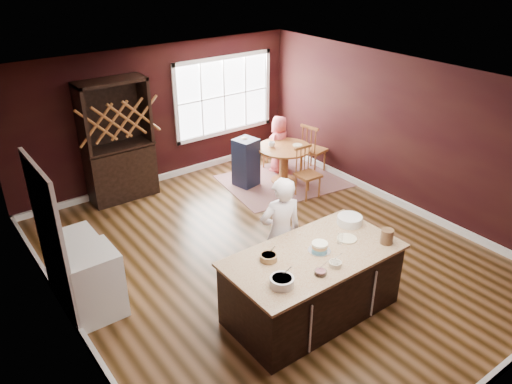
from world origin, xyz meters
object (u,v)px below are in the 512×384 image
at_px(hutch, 118,141).
at_px(washer, 93,284).
at_px(chair_south, 308,173).
at_px(kitchen_island, 312,285).
at_px(dining_table, 284,157).
at_px(baker, 281,233).
at_px(high_chair, 246,162).
at_px(dryer, 77,263).
at_px(chair_east, 314,148).
at_px(layer_cake, 320,247).
at_px(toddler, 243,147).
at_px(chair_north, 272,146).
at_px(seated_woman, 279,144).

height_order(hutch, washer, hutch).
distance_m(chair_south, hutch, 3.57).
height_order(kitchen_island, dining_table, kitchen_island).
distance_m(baker, hutch, 3.95).
height_order(high_chair, dryer, high_chair).
distance_m(kitchen_island, chair_east, 4.54).
relative_size(layer_cake, washer, 0.30).
relative_size(kitchen_island, toddler, 8.72).
bearing_deg(dining_table, dryer, -167.52).
distance_m(kitchen_island, chair_south, 3.35).
relative_size(kitchen_island, layer_cake, 7.90).
distance_m(kitchen_island, layer_cake, 0.55).
distance_m(chair_north, seated_woman, 0.31).
bearing_deg(washer, high_chair, 27.22).
bearing_deg(kitchen_island, dining_table, 55.62).
height_order(chair_east, dryer, chair_east).
distance_m(dining_table, seated_woman, 0.54).
distance_m(chair_north, washer, 5.39).
bearing_deg(chair_east, toddler, 66.52).
distance_m(dining_table, chair_east, 0.82).
distance_m(kitchen_island, seated_woman, 4.55).
relative_size(chair_east, high_chair, 1.06).
bearing_deg(chair_south, toddler, 123.06).
relative_size(kitchen_island, high_chair, 2.23).
relative_size(baker, toddler, 6.45).
height_order(baker, high_chair, baker).
xyz_separation_m(seated_woman, dryer, (-4.79, -1.48, -0.17)).
relative_size(baker, high_chair, 1.65).
bearing_deg(kitchen_island, chair_south, 48.88).
bearing_deg(dryer, layer_cake, -44.17).
bearing_deg(dryer, washer, -90.00).
bearing_deg(layer_cake, kitchen_island, -176.91).
bearing_deg(high_chair, toddler, 136.89).
bearing_deg(toddler, washer, -152.23).
bearing_deg(toddler, high_chair, -32.11).
height_order(chair_north, high_chair, high_chair).
relative_size(toddler, washer, 0.28).
height_order(chair_south, hutch, hutch).
xyz_separation_m(chair_east, hutch, (-3.71, 1.28, 0.60)).
distance_m(kitchen_island, toddler, 3.98).
relative_size(kitchen_island, washer, 2.40).
distance_m(seated_woman, hutch, 3.29).
bearing_deg(dryer, high_chair, 19.14).
xyz_separation_m(chair_south, washer, (-4.47, -0.86, -0.03)).
distance_m(chair_north, dryer, 5.13).
bearing_deg(high_chair, kitchen_island, -124.17).
xyz_separation_m(chair_south, high_chair, (-0.65, 1.11, 0.01)).
distance_m(dining_table, chair_north, 0.81).
xyz_separation_m(kitchen_island, dining_table, (2.27, 3.31, 0.10)).
bearing_deg(seated_woman, hutch, -34.66).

